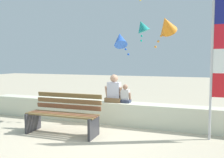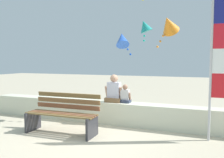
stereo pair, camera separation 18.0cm
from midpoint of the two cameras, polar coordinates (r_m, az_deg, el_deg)
ground_plane at (r=5.34m, az=-5.72°, el=-13.40°), size 40.00×40.00×0.00m
seawall_ledge at (r=6.29m, az=-0.85°, el=-7.98°), size 6.91×0.46×0.56m
park_bench at (r=5.48m, az=-10.86°, el=-8.47°), size 1.66×0.64×0.88m
person_adult at (r=6.14m, az=1.34°, el=-2.98°), size 0.47×0.34×0.72m
person_child at (r=6.06m, az=4.03°, el=-4.01°), size 0.31×0.23×0.47m
flag_banner at (r=5.18m, az=25.11°, el=7.37°), size 0.36×0.05×3.34m
kite_orange at (r=8.22m, az=14.23°, el=12.67°), size 0.80×0.91×1.16m
kite_teal at (r=9.49m, az=8.52°, el=12.54°), size 0.73×0.66×0.87m
kite_blue at (r=8.51m, az=3.12°, el=9.60°), size 0.73×0.82×0.92m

